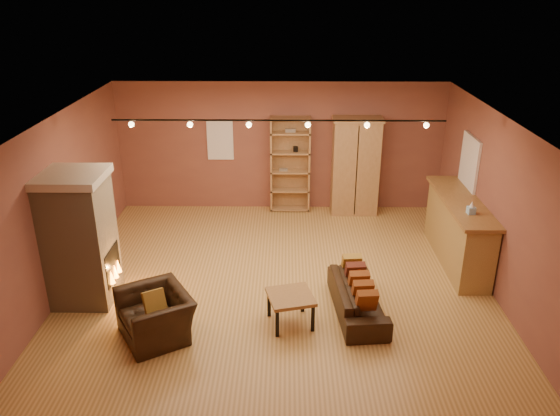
{
  "coord_description": "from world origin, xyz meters",
  "views": [
    {
      "loc": [
        0.13,
        -8.13,
        4.73
      ],
      "look_at": [
        0.03,
        0.2,
        1.24
      ],
      "focal_mm": 35.0,
      "sensor_mm": 36.0,
      "label": 1
    }
  ],
  "objects_px": {
    "fireplace": "(81,238)",
    "armchair": "(155,308)",
    "bar_counter": "(458,231)",
    "armoire": "(355,166)",
    "coffee_table": "(291,299)",
    "bookcase": "(290,163)",
    "loveseat": "(358,292)"
  },
  "relations": [
    {
      "from": "coffee_table",
      "to": "bookcase",
      "type": "bearing_deg",
      "value": 89.87
    },
    {
      "from": "bar_counter",
      "to": "loveseat",
      "type": "xyz_separation_m",
      "value": [
        -1.97,
        -1.67,
        -0.26
      ]
    },
    {
      "from": "fireplace",
      "to": "coffee_table",
      "type": "height_order",
      "value": "fireplace"
    },
    {
      "from": "fireplace",
      "to": "armchair",
      "type": "xyz_separation_m",
      "value": [
        1.32,
        -1.0,
        -0.61
      ]
    },
    {
      "from": "fireplace",
      "to": "loveseat",
      "type": "height_order",
      "value": "fireplace"
    },
    {
      "from": "armoire",
      "to": "coffee_table",
      "type": "xyz_separation_m",
      "value": [
        -1.4,
        -4.26,
        -0.65
      ]
    },
    {
      "from": "bookcase",
      "to": "bar_counter",
      "type": "xyz_separation_m",
      "value": [
        2.99,
        -2.42,
        -0.45
      ]
    },
    {
      "from": "bar_counter",
      "to": "armoire",
      "type": "bearing_deg",
      "value": 125.17
    },
    {
      "from": "armchair",
      "to": "coffee_table",
      "type": "distance_m",
      "value": 1.94
    },
    {
      "from": "fireplace",
      "to": "bookcase",
      "type": "distance_m",
      "value": 4.95
    },
    {
      "from": "loveseat",
      "to": "coffee_table",
      "type": "bearing_deg",
      "value": 102.14
    },
    {
      "from": "bookcase",
      "to": "loveseat",
      "type": "relative_size",
      "value": 1.21
    },
    {
      "from": "fireplace",
      "to": "armchair",
      "type": "distance_m",
      "value": 1.77
    },
    {
      "from": "coffee_table",
      "to": "armchair",
      "type": "bearing_deg",
      "value": -170.44
    },
    {
      "from": "fireplace",
      "to": "bookcase",
      "type": "xyz_separation_m",
      "value": [
        3.25,
        3.74,
        0.0
      ]
    },
    {
      "from": "armoire",
      "to": "armchair",
      "type": "distance_m",
      "value": 5.69
    },
    {
      "from": "bookcase",
      "to": "bar_counter",
      "type": "height_order",
      "value": "bookcase"
    },
    {
      "from": "fireplace",
      "to": "bar_counter",
      "type": "distance_m",
      "value": 6.39
    },
    {
      "from": "armchair",
      "to": "coffee_table",
      "type": "relative_size",
      "value": 1.59
    },
    {
      "from": "bar_counter",
      "to": "armchair",
      "type": "distance_m",
      "value": 5.44
    },
    {
      "from": "loveseat",
      "to": "armchair",
      "type": "bearing_deg",
      "value": 97.23
    },
    {
      "from": "bar_counter",
      "to": "coffee_table",
      "type": "relative_size",
      "value": 3.24
    },
    {
      "from": "armoire",
      "to": "bar_counter",
      "type": "bearing_deg",
      "value": -54.83
    },
    {
      "from": "loveseat",
      "to": "coffee_table",
      "type": "xyz_separation_m",
      "value": [
        -1.03,
        -0.32,
        0.06
      ]
    },
    {
      "from": "bookcase",
      "to": "coffee_table",
      "type": "xyz_separation_m",
      "value": [
        -0.01,
        -4.42,
        -0.65
      ]
    },
    {
      "from": "fireplace",
      "to": "coffee_table",
      "type": "bearing_deg",
      "value": -11.81
    },
    {
      "from": "armoire",
      "to": "coffee_table",
      "type": "relative_size",
      "value": 2.72
    },
    {
      "from": "bar_counter",
      "to": "loveseat",
      "type": "height_order",
      "value": "bar_counter"
    },
    {
      "from": "fireplace",
      "to": "bar_counter",
      "type": "bearing_deg",
      "value": 11.89
    },
    {
      "from": "armoire",
      "to": "armchair",
      "type": "bearing_deg",
      "value": -125.91
    },
    {
      "from": "bookcase",
      "to": "loveseat",
      "type": "xyz_separation_m",
      "value": [
        1.02,
        -4.1,
        -0.71
      ]
    },
    {
      "from": "armoire",
      "to": "bar_counter",
      "type": "height_order",
      "value": "armoire"
    }
  ]
}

